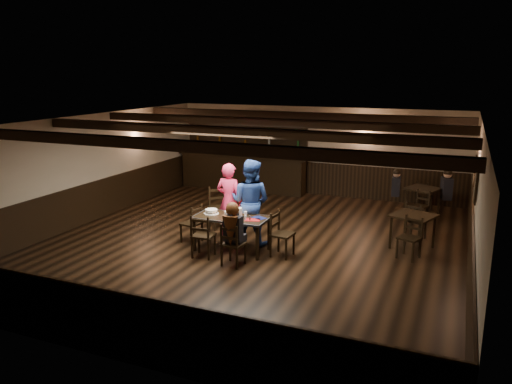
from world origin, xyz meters
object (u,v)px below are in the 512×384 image
at_px(woman_pink, 229,201).
at_px(dining_table, 232,220).
at_px(chair_near_right, 231,242).
at_px(bar_counter, 244,167).
at_px(cake, 211,212).
at_px(man_blue, 250,202).
at_px(chair_near_left, 202,233).

bearing_deg(woman_pink, dining_table, 123.06).
bearing_deg(chair_near_right, woman_pink, 116.91).
bearing_deg(bar_counter, cake, -73.14).
height_order(dining_table, chair_near_right, chair_near_right).
bearing_deg(dining_table, chair_near_right, -64.83).
relative_size(man_blue, cake, 5.87).
height_order(dining_table, cake, cake).
relative_size(chair_near_right, man_blue, 0.46).
bearing_deg(cake, chair_near_right, -44.18).
distance_m(chair_near_right, cake, 1.26).
relative_size(cake, bar_counter, 0.07).
bearing_deg(dining_table, bar_counter, 111.50).
bearing_deg(chair_near_right, bar_counter, 112.01).
relative_size(dining_table, man_blue, 0.84).
height_order(dining_table, woman_pink, woman_pink).
bearing_deg(woman_pink, chair_near_right, 121.09).
bearing_deg(cake, woman_pink, 81.55).
bearing_deg(cake, bar_counter, 106.86).
bearing_deg(man_blue, bar_counter, -62.88).
height_order(chair_near_left, bar_counter, bar_counter).
relative_size(chair_near_right, bar_counter, 0.20).
bearing_deg(chair_near_right, chair_near_left, 166.15).
relative_size(dining_table, woman_pink, 0.90).
bearing_deg(man_blue, cake, 41.85).
bearing_deg(woman_pink, bar_counter, -65.52).
bearing_deg(bar_counter, chair_near_right, -67.99).
distance_m(dining_table, chair_near_right, 0.93).
distance_m(woman_pink, bar_counter, 4.92).
xyz_separation_m(cake, bar_counter, (-1.60, 5.29, -0.07)).
distance_m(chair_near_left, bar_counter, 6.21).
distance_m(chair_near_left, man_blue, 1.42).
bearing_deg(cake, chair_near_left, -79.47).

